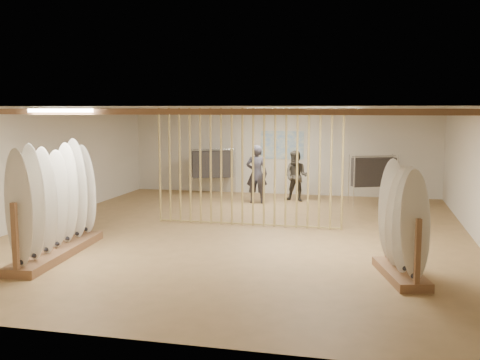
% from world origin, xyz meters
% --- Properties ---
extents(floor, '(12.00, 12.00, 0.00)m').
position_xyz_m(floor, '(0.00, 0.00, 0.00)').
color(floor, '#A58050').
rests_on(floor, ground).
extents(ceiling, '(12.00, 12.00, 0.00)m').
position_xyz_m(ceiling, '(0.00, 0.00, 2.80)').
color(ceiling, gray).
rests_on(ceiling, ground).
extents(wall_back, '(12.00, 0.00, 12.00)m').
position_xyz_m(wall_back, '(0.00, 6.00, 1.40)').
color(wall_back, beige).
rests_on(wall_back, ground).
extents(wall_front, '(12.00, 0.00, 12.00)m').
position_xyz_m(wall_front, '(0.00, -6.00, 1.40)').
color(wall_front, beige).
rests_on(wall_front, ground).
extents(wall_left, '(0.00, 12.00, 12.00)m').
position_xyz_m(wall_left, '(-5.00, 0.00, 1.40)').
color(wall_left, beige).
rests_on(wall_left, ground).
extents(ceiling_slats, '(9.50, 6.12, 0.10)m').
position_xyz_m(ceiling_slats, '(0.00, 0.00, 2.72)').
color(ceiling_slats, '#8B603F').
rests_on(ceiling_slats, ground).
extents(light_panels, '(1.20, 0.35, 0.06)m').
position_xyz_m(light_panels, '(0.00, 0.00, 2.74)').
color(light_panels, white).
rests_on(light_panels, ground).
extents(bamboo_partition, '(4.45, 0.05, 2.78)m').
position_xyz_m(bamboo_partition, '(0.00, 0.80, 1.40)').
color(bamboo_partition, '#A48D4F').
rests_on(bamboo_partition, ground).
extents(poster, '(1.40, 0.03, 0.90)m').
position_xyz_m(poster, '(0.00, 5.98, 1.60)').
color(poster, '#3571BB').
rests_on(poster, ground).
extents(rack_left, '(0.84, 3.05, 2.11)m').
position_xyz_m(rack_left, '(-2.91, -2.71, 0.72)').
color(rack_left, '#8B603F').
rests_on(rack_left, floor).
extents(rack_right, '(0.92, 1.72, 1.91)m').
position_xyz_m(rack_right, '(3.35, -2.67, 0.64)').
color(rack_right, '#8B603F').
rests_on(rack_right, floor).
extents(clothing_rack_a, '(1.35, 0.82, 1.52)m').
position_xyz_m(clothing_rack_a, '(-2.18, 5.40, 0.99)').
color(clothing_rack_a, silver).
rests_on(clothing_rack_a, floor).
extents(clothing_rack_b, '(1.29, 0.83, 1.46)m').
position_xyz_m(clothing_rack_b, '(2.91, 4.60, 0.95)').
color(clothing_rack_b, silver).
rests_on(clothing_rack_b, floor).
extents(shopper_a, '(0.73, 0.50, 1.95)m').
position_xyz_m(shopper_a, '(-0.45, 4.06, 0.98)').
color(shopper_a, '#2C2A33').
rests_on(shopper_a, floor).
extents(shopper_b, '(0.95, 0.81, 1.73)m').
position_xyz_m(shopper_b, '(0.65, 4.63, 0.86)').
color(shopper_b, '#302C25').
rests_on(shopper_b, floor).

